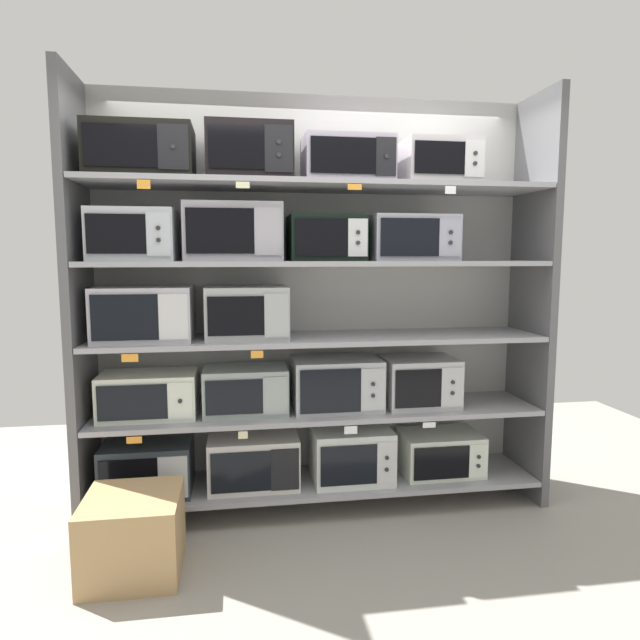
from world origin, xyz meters
name	(u,v)px	position (x,y,z in m)	size (l,w,h in m)	color
ground	(353,605)	(0.00, -1.00, -0.01)	(6.73, 6.00, 0.02)	gray
back_panel	(314,299)	(0.00, 0.28, 1.29)	(2.93, 0.04, 2.59)	#B2B2AD
upright_left	(79,306)	(-1.40, 0.00, 1.29)	(0.05, 0.52, 2.59)	#5B5B5E
upright_right	(532,300)	(1.40, 0.00, 1.29)	(0.05, 0.52, 2.59)	#5B5B5E
shelf_0	(320,482)	(0.00, 0.00, 0.15)	(2.73, 0.52, 0.03)	#99999E
microwave_0	(148,466)	(-1.05, 0.00, 0.32)	(0.52, 0.41, 0.31)	#293138
microwave_1	(253,460)	(-0.42, 0.00, 0.32)	(0.55, 0.38, 0.31)	silver
microwave_2	(351,453)	(0.20, 0.00, 0.33)	(0.49, 0.43, 0.33)	silver
microwave_3	(440,453)	(0.79, 0.00, 0.30)	(0.51, 0.36, 0.27)	silver
shelf_1	(320,411)	(0.00, 0.00, 0.61)	(2.73, 0.52, 0.03)	#99999E
microwave_4	(149,395)	(-1.03, 0.00, 0.76)	(0.56, 0.34, 0.26)	silver
microwave_5	(246,390)	(-0.46, 0.00, 0.77)	(0.50, 0.33, 0.28)	#98A6A1
microwave_6	(336,384)	(0.10, 0.00, 0.79)	(0.54, 0.38, 0.32)	#B4B6BB
microwave_7	(419,381)	(0.64, 0.00, 0.78)	(0.46, 0.37, 0.31)	#BBBDBF
price_tag_0	(134,440)	(-1.07, -0.26, 0.57)	(0.08, 0.00, 0.04)	orange
price_tag_1	(243,435)	(-0.48, -0.26, 0.57)	(0.05, 0.00, 0.04)	beige
price_tag_2	(351,430)	(0.14, -0.26, 0.57)	(0.08, 0.00, 0.05)	white
price_tag_3	(429,425)	(0.62, -0.26, 0.58)	(0.08, 0.00, 0.03)	white
shelf_2	(320,339)	(0.00, 0.00, 1.07)	(2.73, 0.52, 0.03)	#99999E
microwave_8	(145,313)	(-1.03, 0.00, 1.25)	(0.55, 0.41, 0.31)	#B9B6C1
microwave_9	(247,312)	(-0.44, 0.00, 1.24)	(0.48, 0.42, 0.31)	#A2A6A6
price_tag_4	(130,358)	(-1.08, -0.26, 1.03)	(0.09, 0.00, 0.04)	orange
price_tag_5	(257,354)	(-0.40, -0.26, 1.03)	(0.07, 0.00, 0.04)	orange
shelf_3	(320,263)	(0.00, 0.00, 1.53)	(2.73, 0.52, 0.03)	#99999E
microwave_10	(135,235)	(-1.07, 0.00, 1.70)	(0.46, 0.42, 0.29)	#B3B9C1
microwave_11	(233,232)	(-0.51, 0.00, 1.72)	(0.56, 0.33, 0.34)	#A39FA9
microwave_12	(326,238)	(0.04, 0.00, 1.68)	(0.45, 0.37, 0.27)	black
microwave_13	(410,238)	(0.56, 0.00, 1.69)	(0.52, 0.39, 0.28)	#9B9CAC
shelf_4	(320,186)	(0.00, 0.00, 1.99)	(2.73, 0.52, 0.03)	#99999E
microwave_14	(142,153)	(-1.02, 0.00, 2.16)	(0.58, 0.40, 0.30)	black
microwave_15	(249,153)	(-0.42, 0.00, 2.17)	(0.49, 0.36, 0.32)	black
microwave_16	(347,160)	(0.16, 0.00, 2.14)	(0.53, 0.34, 0.27)	#A59BAF
microwave_17	(437,164)	(0.72, 0.00, 2.14)	(0.45, 0.42, 0.26)	#BDB6BA
price_tag_6	(144,184)	(-0.97, -0.26, 1.95)	(0.07, 0.00, 0.05)	orange
price_tag_7	(243,185)	(-0.46, -0.26, 1.96)	(0.07, 0.00, 0.03)	beige
price_tag_8	(355,187)	(0.15, -0.26, 1.96)	(0.08, 0.00, 0.03)	orange
price_tag_9	(450,190)	(0.71, -0.26, 1.95)	(0.06, 0.00, 0.04)	white
shipping_carton	(133,534)	(-1.03, -0.59, 0.20)	(0.46, 0.46, 0.40)	tan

